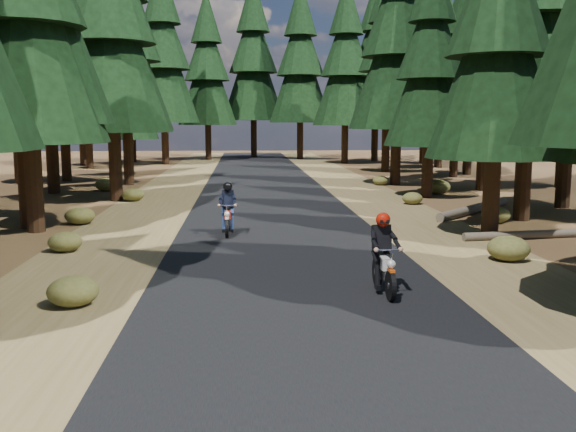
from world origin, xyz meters
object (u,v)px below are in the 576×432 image
object	(u,v)px
rider_lead	(384,267)
rider_follow	(228,218)
log_far	(532,235)
log_near	(475,209)

from	to	relation	value
rider_lead	rider_follow	xyz separation A→B (m)	(-3.14, 6.70, -0.01)
log_far	rider_follow	distance (m)	8.72
log_far	rider_follow	size ratio (longest dim) A/B	2.43
log_near	rider_follow	xyz separation A→B (m)	(-8.84, -3.93, 0.36)
log_near	rider_lead	bearing A→B (deg)	-165.51
log_far	rider_lead	world-z (taller)	rider_lead
log_near	log_far	world-z (taller)	log_near
log_near	rider_lead	distance (m)	12.06
rider_lead	rider_follow	world-z (taller)	rider_lead
rider_follow	log_near	bearing A→B (deg)	-155.01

